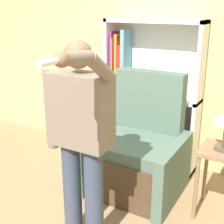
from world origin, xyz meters
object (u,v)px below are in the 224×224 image
Objects in this scene: person_standing at (80,134)px; bookcase at (142,98)px; side_table at (222,164)px; armchair at (138,154)px.

bookcase is at bearing 97.44° from person_standing.
side_table is at bearing 44.56° from person_standing.
person_standing is at bearing -82.56° from bookcase.
armchair is 0.74× the size of person_standing.
person_standing is at bearing -92.95° from armchair.
armchair is 1.83× the size of side_table.
bookcase is at bearing 148.90° from side_table.
side_table is at bearing -3.58° from armchair.
person_standing is 2.46× the size of side_table.
armchair reaches higher than side_table.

